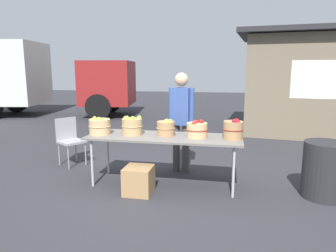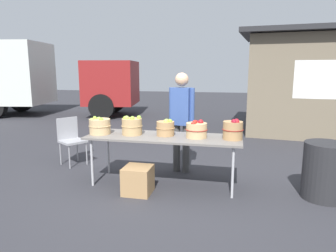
# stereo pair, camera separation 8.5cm
# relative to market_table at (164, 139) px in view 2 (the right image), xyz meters

# --- Properties ---
(ground_plane) EXTENTS (40.00, 40.00, 0.00)m
(ground_plane) POSITION_rel_market_table_xyz_m (0.00, 0.00, -0.71)
(ground_plane) COLOR #2D2D33
(market_table) EXTENTS (2.30, 0.76, 0.75)m
(market_table) POSITION_rel_market_table_xyz_m (0.00, 0.00, 0.00)
(market_table) COLOR slate
(market_table) RESTS_ON ground
(apple_basket_green_0) EXTENTS (0.34, 0.34, 0.27)m
(apple_basket_green_0) POSITION_rel_market_table_xyz_m (-1.00, -0.05, 0.16)
(apple_basket_green_0) COLOR tan
(apple_basket_green_0) RESTS_ON market_table
(apple_basket_green_1) EXTENTS (0.32, 0.32, 0.30)m
(apple_basket_green_1) POSITION_rel_market_table_xyz_m (-0.50, 0.01, 0.17)
(apple_basket_green_1) COLOR tan
(apple_basket_green_1) RESTS_ON market_table
(apple_basket_green_2) EXTENTS (0.29, 0.29, 0.26)m
(apple_basket_green_2) POSITION_rel_market_table_xyz_m (0.02, 0.05, 0.16)
(apple_basket_green_2) COLOR #A87F51
(apple_basket_green_2) RESTS_ON market_table
(apple_basket_red_0) EXTENTS (0.32, 0.32, 0.27)m
(apple_basket_red_0) POSITION_rel_market_table_xyz_m (0.49, 0.02, 0.16)
(apple_basket_red_0) COLOR tan
(apple_basket_red_0) RESTS_ON market_table
(apple_basket_red_1) EXTENTS (0.30, 0.30, 0.30)m
(apple_basket_red_1) POSITION_rel_market_table_xyz_m (1.01, 0.01, 0.18)
(apple_basket_red_1) COLOR #A87F51
(apple_basket_red_1) RESTS_ON market_table
(vendor_adult) EXTENTS (0.44, 0.27, 1.68)m
(vendor_adult) POSITION_rel_market_table_xyz_m (0.16, 0.65, 0.28)
(vendor_adult) COLOR #3F3F3F
(vendor_adult) RESTS_ON ground
(box_truck) EXTENTS (7.95, 3.42, 2.75)m
(box_truck) POSITION_rel_market_table_xyz_m (-7.15, 5.97, 0.78)
(box_truck) COLOR silver
(box_truck) RESTS_ON ground
(food_kiosk) EXTENTS (3.80, 3.26, 2.74)m
(food_kiosk) POSITION_rel_market_table_xyz_m (2.92, 4.68, 0.67)
(food_kiosk) COLOR #726651
(food_kiosk) RESTS_ON ground
(folding_chair) EXTENTS (0.55, 0.55, 0.86)m
(folding_chair) POSITION_rel_market_table_xyz_m (-1.91, 0.62, -0.20)
(folding_chair) COLOR #99999E
(folding_chair) RESTS_ON ground
(trash_barrel) EXTENTS (0.58, 0.58, 0.77)m
(trash_barrel) POSITION_rel_market_table_xyz_m (2.24, -0.03, -0.33)
(trash_barrel) COLOR #262628
(trash_barrel) RESTS_ON ground
(produce_crate) EXTENTS (0.39, 0.39, 0.39)m
(produce_crate) POSITION_rel_market_table_xyz_m (-0.27, -0.42, -0.52)
(produce_crate) COLOR #A87F51
(produce_crate) RESTS_ON ground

